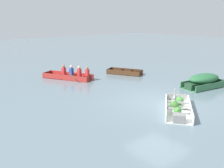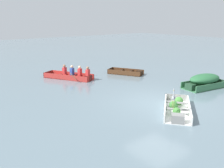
# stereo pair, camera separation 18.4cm
# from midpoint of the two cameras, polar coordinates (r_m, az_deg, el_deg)

# --- Properties ---
(ground_plane) EXTENTS (80.00, 80.00, 0.00)m
(ground_plane) POSITION_cam_midpoint_polar(r_m,az_deg,el_deg) (11.99, 11.10, -4.05)
(ground_plane) COLOR slate
(dinghy_white_foreground) EXTENTS (2.85, 2.54, 0.42)m
(dinghy_white_foreground) POSITION_cam_midpoint_polar(r_m,az_deg,el_deg) (10.89, 15.08, -5.41)
(dinghy_white_foreground) COLOR white
(dinghy_white_foreground) RESTS_ON ground
(skiff_dark_varnish_near_moored) EXTENTS (1.91, 2.57, 0.33)m
(skiff_dark_varnish_near_moored) POSITION_cam_midpoint_polar(r_m,az_deg,el_deg) (17.55, 3.76, 2.62)
(skiff_dark_varnish_near_moored) COLOR #4C2D19
(skiff_dark_varnish_near_moored) RESTS_ON ground
(skiff_green_mid_moored) EXTENTS (2.67, 1.53, 0.80)m
(skiff_green_mid_moored) POSITION_cam_midpoint_polar(r_m,az_deg,el_deg) (14.95, 20.68, 0.82)
(skiff_green_mid_moored) COLOR #387047
(skiff_green_mid_moored) RESTS_ON ground
(rowboat_red_with_crew) EXTENTS (2.57, 3.35, 0.91)m
(rowboat_red_with_crew) POSITION_cam_midpoint_polar(r_m,az_deg,el_deg) (16.33, -8.85, 1.97)
(rowboat_red_with_crew) COLOR #AD2D28
(rowboat_red_with_crew) RESTS_ON ground
(heron_on_dinghy) EXTENTS (0.42, 0.32, 0.84)m
(heron_on_dinghy) POSITION_cam_midpoint_polar(r_m,az_deg,el_deg) (9.90, 14.42, -2.94)
(heron_on_dinghy) COLOR olive
(heron_on_dinghy) RESTS_ON dinghy_white_foreground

